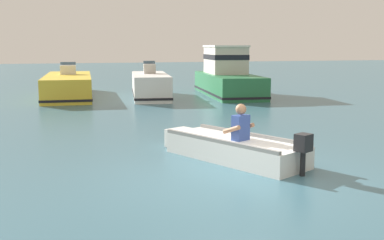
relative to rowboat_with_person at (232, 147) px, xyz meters
The scene contains 5 objects.
ground_plane 1.50m from the rowboat_with_person, 114.03° to the right, with size 120.00×120.00×0.00m, color #386070.
rowboat_with_person is the anchor object (origin of this frame).
moored_boat_yellow 13.86m from the rowboat_with_person, 101.53° to the left, with size 2.57×6.93×1.60m.
moored_boat_white 12.14m from the rowboat_with_person, 86.07° to the left, with size 2.34×5.19×1.67m.
moored_boat_green 13.19m from the rowboat_with_person, 69.09° to the left, with size 2.92×6.66×2.39m.
Camera 1 is at (-2.98, -7.39, 2.34)m, focal length 43.11 mm.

